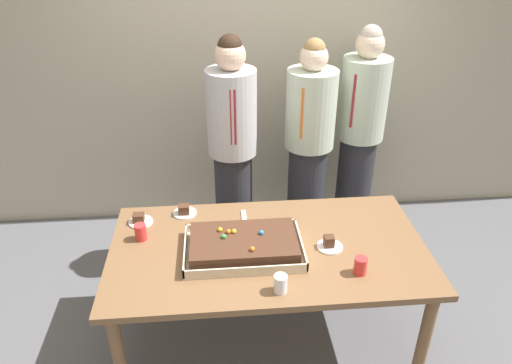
# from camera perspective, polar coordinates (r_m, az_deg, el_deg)

# --- Properties ---
(ground_plane) EXTENTS (12.00, 12.00, 0.00)m
(ground_plane) POSITION_cam_1_polar(r_m,az_deg,el_deg) (3.29, 1.31, -17.91)
(ground_plane) COLOR #5B5B60
(interior_back_panel) EXTENTS (8.00, 0.12, 3.00)m
(interior_back_panel) POSITION_cam_1_polar(r_m,az_deg,el_deg) (3.93, -1.06, 15.97)
(interior_back_panel) COLOR #B2A893
(interior_back_panel) RESTS_ON ground_plane
(party_table) EXTENTS (1.84, 0.99, 0.73)m
(party_table) POSITION_cam_1_polar(r_m,az_deg,el_deg) (2.84, 1.46, -8.97)
(party_table) COLOR brown
(party_table) RESTS_ON ground_plane
(sheet_cake) EXTENTS (0.67, 0.43, 0.12)m
(sheet_cake) POSITION_cam_1_polar(r_m,az_deg,el_deg) (2.73, -1.51, -7.57)
(sheet_cake) COLOR beige
(sheet_cake) RESTS_ON party_table
(plated_slice_near_left) EXTENTS (0.15, 0.15, 0.07)m
(plated_slice_near_left) POSITION_cam_1_polar(r_m,az_deg,el_deg) (3.09, -8.57, -3.45)
(plated_slice_near_left) COLOR white
(plated_slice_near_left) RESTS_ON party_table
(plated_slice_near_right) EXTENTS (0.15, 0.15, 0.08)m
(plated_slice_near_right) POSITION_cam_1_polar(r_m,az_deg,el_deg) (2.81, 8.77, -7.35)
(plated_slice_near_right) COLOR white
(plated_slice_near_right) RESTS_ON party_table
(plated_slice_far_left) EXTENTS (0.15, 0.15, 0.06)m
(plated_slice_far_left) POSITION_cam_1_polar(r_m,az_deg,el_deg) (3.07, -13.74, -4.42)
(plated_slice_far_left) COLOR white
(plated_slice_far_left) RESTS_ON party_table
(drink_cup_nearest) EXTENTS (0.07, 0.07, 0.10)m
(drink_cup_nearest) POSITION_cam_1_polar(r_m,az_deg,el_deg) (2.90, -13.63, -5.84)
(drink_cup_nearest) COLOR red
(drink_cup_nearest) RESTS_ON party_table
(drink_cup_middle) EXTENTS (0.07, 0.07, 0.10)m
(drink_cup_middle) POSITION_cam_1_polar(r_m,az_deg,el_deg) (2.64, 12.37, -9.74)
(drink_cup_middle) COLOR red
(drink_cup_middle) RESTS_ON party_table
(drink_cup_far_end) EXTENTS (0.07, 0.07, 0.10)m
(drink_cup_far_end) POSITION_cam_1_polar(r_m,az_deg,el_deg) (2.48, 2.94, -12.05)
(drink_cup_far_end) COLOR white
(drink_cup_far_end) RESTS_ON party_table
(cake_server_utensil) EXTENTS (0.03, 0.20, 0.01)m
(cake_server_utensil) POSITION_cam_1_polar(r_m,az_deg,el_deg) (3.02, -1.42, -4.46)
(cake_server_utensil) COLOR silver
(cake_server_utensil) RESTS_ON party_table
(person_serving_front) EXTENTS (0.35, 0.35, 1.75)m
(person_serving_front) POSITION_cam_1_polar(r_m,az_deg,el_deg) (3.44, -2.80, 3.48)
(person_serving_front) COLOR #28282D
(person_serving_front) RESTS_ON ground_plane
(person_green_shirt_behind) EXTENTS (0.37, 0.37, 1.69)m
(person_green_shirt_behind) POSITION_cam_1_polar(r_m,az_deg,el_deg) (3.64, 6.30, 4.07)
(person_green_shirt_behind) COLOR #28282D
(person_green_shirt_behind) RESTS_ON ground_plane
(person_striped_tie_right) EXTENTS (0.36, 0.36, 1.74)m
(person_striped_tie_right) POSITION_cam_1_polar(r_m,az_deg,el_deg) (3.86, 12.28, 5.59)
(person_striped_tie_right) COLOR #28282D
(person_striped_tie_right) RESTS_ON ground_plane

